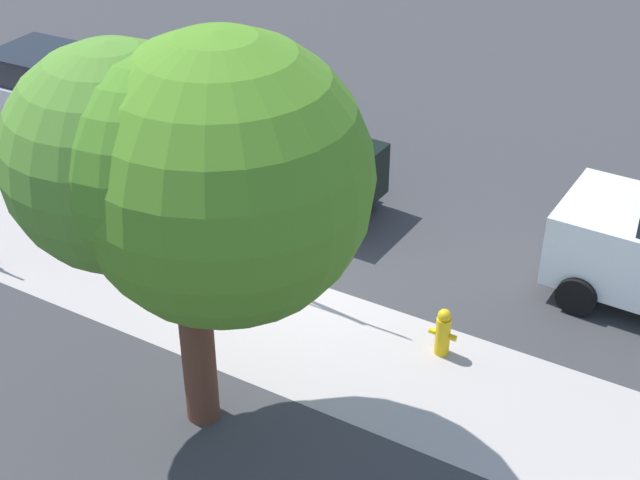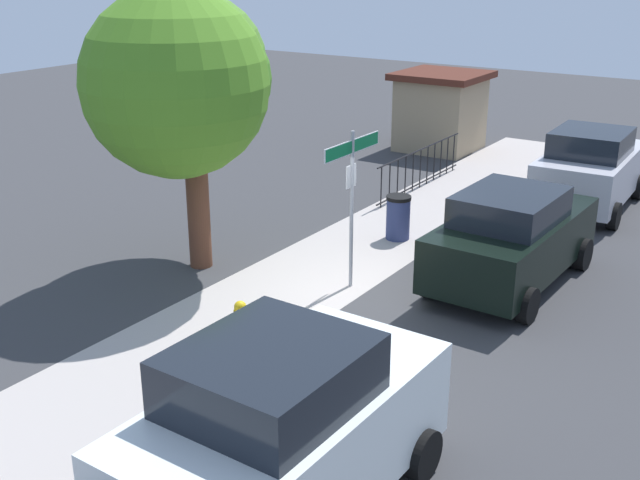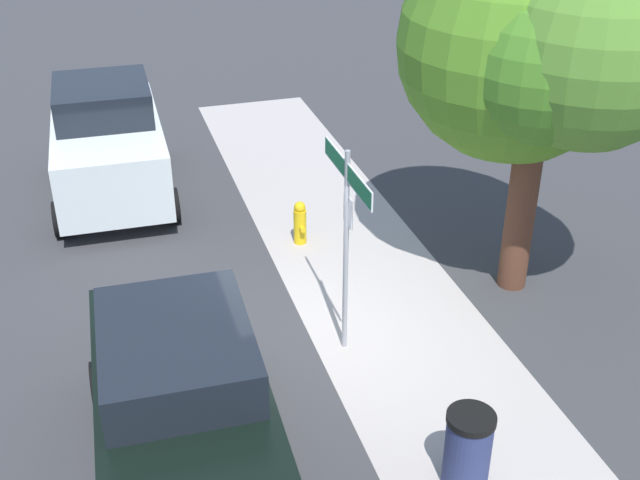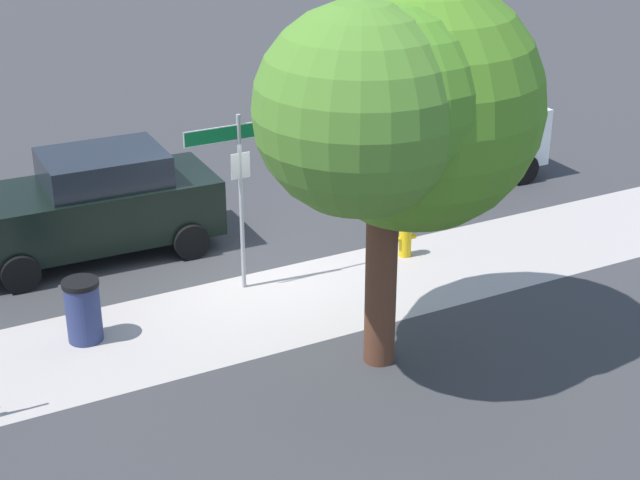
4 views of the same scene
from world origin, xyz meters
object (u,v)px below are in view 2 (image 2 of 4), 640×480
object	(u,v)px
utility_shed	(440,110)
car_white	(284,430)
car_silver	(590,169)
street_sign	(352,175)
car_black	(512,237)
trash_bin	(398,217)
shade_tree	(187,76)
fire_hydrant	(241,324)

from	to	relation	value
utility_shed	car_white	bearing A→B (deg)	-160.04
car_silver	street_sign	bearing A→B (deg)	160.58
car_black	utility_shed	bearing A→B (deg)	33.97
street_sign	car_black	size ratio (longest dim) A/B	0.68
car_black	trash_bin	distance (m)	3.16
car_silver	utility_shed	bearing A→B (deg)	55.56
shade_tree	car_black	size ratio (longest dim) A/B	1.24
car_silver	fire_hydrant	xyz separation A→B (m)	(-10.38, 2.51, -0.60)
street_sign	utility_shed	distance (m)	11.54
shade_tree	car_black	distance (m)	6.75
street_sign	fire_hydrant	world-z (taller)	street_sign
car_black	street_sign	bearing A→B (deg)	127.29
car_silver	shade_tree	bearing A→B (deg)	144.48
shade_tree	fire_hydrant	bearing A→B (deg)	-127.04
street_sign	utility_shed	bearing A→B (deg)	17.18
shade_tree	car_white	world-z (taller)	shade_tree
shade_tree	car_silver	distance (m)	10.21
fire_hydrant	street_sign	bearing A→B (deg)	-3.76
fire_hydrant	trash_bin	size ratio (longest dim) A/B	0.80
street_sign	car_black	distance (m)	3.25
trash_bin	car_black	bearing A→B (deg)	-109.60
trash_bin	car_silver	bearing A→B (deg)	-31.66
car_black	car_silver	distance (m)	5.61
trash_bin	shade_tree	bearing A→B (deg)	144.21
shade_tree	car_black	bearing A→B (deg)	-65.12
utility_shed	car_silver	bearing A→B (deg)	-122.46
shade_tree	car_white	xyz separation A→B (m)	(-5.04, -5.84, -2.72)
street_sign	shade_tree	bearing A→B (deg)	104.84
car_white	fire_hydrant	distance (m)	4.14
shade_tree	trash_bin	bearing A→B (deg)	-35.79
shade_tree	car_white	distance (m)	8.18
shade_tree	trash_bin	world-z (taller)	shade_tree
car_silver	utility_shed	world-z (taller)	utility_shed
street_sign	trash_bin	bearing A→B (deg)	10.10
car_white	fire_hydrant	bearing A→B (deg)	47.06
street_sign	car_silver	distance (m)	7.80
car_silver	car_black	bearing A→B (deg)	179.38
fire_hydrant	car_black	bearing A→B (deg)	-28.96
shade_tree	trash_bin	distance (m)	5.55
car_white	trash_bin	xyz separation A→B (m)	(8.67, 3.22, -0.57)
shade_tree	car_silver	size ratio (longest dim) A/B	1.32
car_white	car_black	size ratio (longest dim) A/B	0.94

